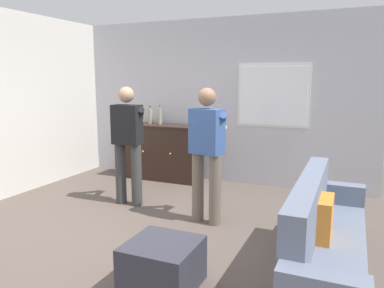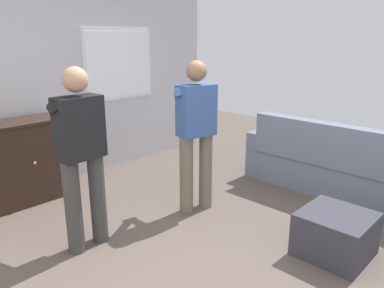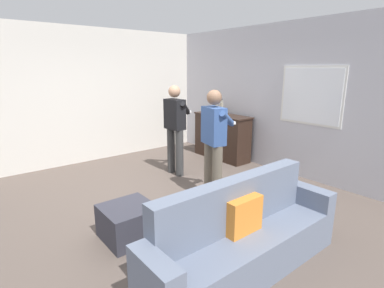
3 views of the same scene
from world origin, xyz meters
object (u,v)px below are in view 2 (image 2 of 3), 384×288
at_px(sideboard_cabinet, 3,167).
at_px(person_standing_right, 196,130).
at_px(ottoman, 335,234).
at_px(person_standing_left, 81,151).
at_px(couch, 332,168).

height_order(sideboard_cabinet, person_standing_right, person_standing_right).
height_order(ottoman, person_standing_left, person_standing_left).
distance_m(person_standing_left, person_standing_right, 1.29).
relative_size(ottoman, person_standing_right, 0.35).
distance_m(couch, person_standing_left, 3.03).
bearing_deg(couch, ottoman, -154.45).
bearing_deg(person_standing_left, ottoman, -50.04).
bearing_deg(ottoman, person_standing_right, 97.16).
bearing_deg(sideboard_cabinet, couch, -40.98).
distance_m(couch, ottoman, 1.42).
bearing_deg(person_standing_left, sideboard_cabinet, 98.16).
relative_size(person_standing_left, person_standing_right, 1.00).
height_order(couch, ottoman, couch).
height_order(person_standing_left, person_standing_right, same).
height_order(sideboard_cabinet, ottoman, sideboard_cabinet).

